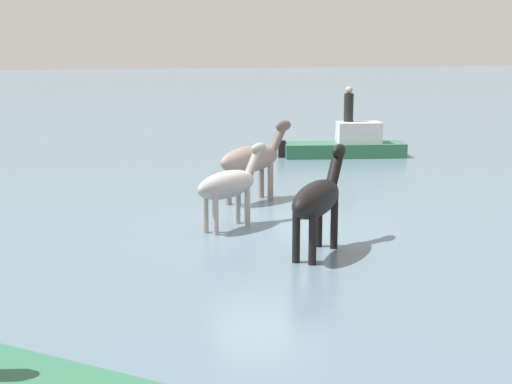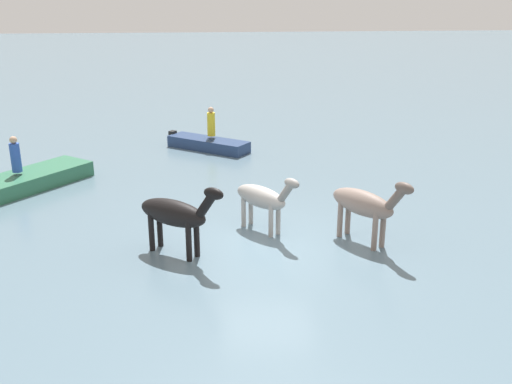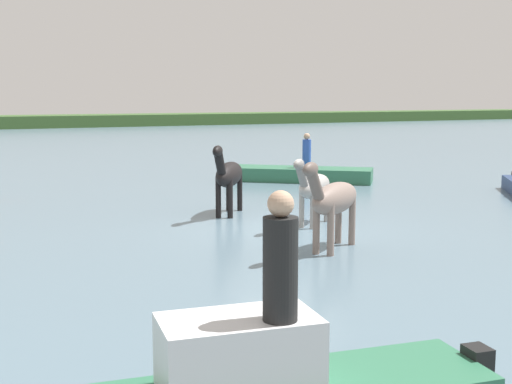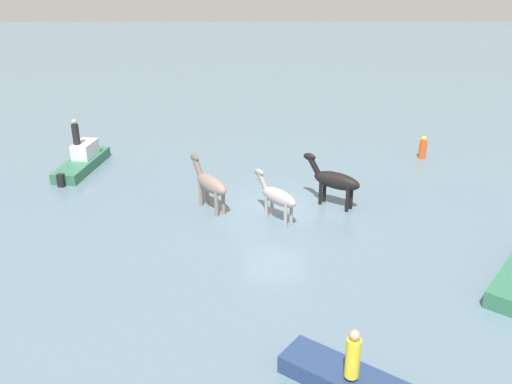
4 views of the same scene
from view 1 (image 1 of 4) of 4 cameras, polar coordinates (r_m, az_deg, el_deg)
The scene contains 6 objects.
ground_plane at distance 16.65m, azimuth 1.05°, elevation -2.54°, with size 153.18×153.18×0.00m, color slate.
horse_mid_herd at distance 16.26m, azimuth -2.02°, elevation 0.57°, with size 1.94×1.70×1.74m.
horse_lead at distance 14.34m, azimuth 4.65°, elevation -0.49°, with size 1.82×2.25×1.96m.
horse_dun_straggler at distance 18.87m, azimuth -0.27°, elevation 2.48°, with size 2.27×1.75×1.94m.
boat_tender_starboard at distance 26.17m, azimuth 6.78°, elevation 3.31°, with size 4.35×1.68×1.32m.
person_boatman_standing at distance 26.20m, azimuth 6.93°, elevation 6.43°, with size 0.32×0.32×1.19m.
Camera 1 is at (3.62, 15.73, 4.11)m, focal length 53.64 mm.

